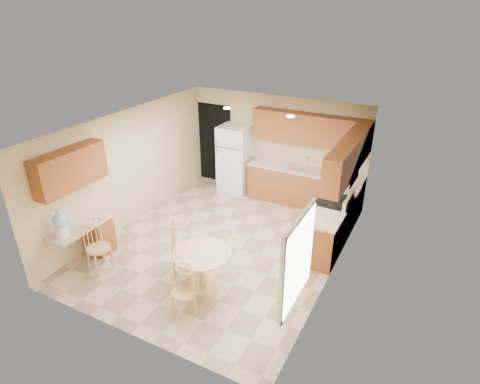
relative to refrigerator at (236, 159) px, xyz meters
The scene contains 30 objects.
floor 2.72m from the refrigerator, 68.40° to the right, with size 5.50×5.50×0.00m, color tan.
ceiling 3.06m from the refrigerator, 68.40° to the right, with size 4.50×5.50×0.02m, color white.
wall_back 1.08m from the refrigerator, 20.23° to the left, with size 4.50×0.02×2.50m, color beige.
wall_front 5.25m from the refrigerator, 79.55° to the right, with size 4.50×0.02×2.50m, color beige.
wall_left 2.76m from the refrigerator, 118.44° to the right, with size 0.02×5.50×2.50m, color beige.
wall_right 4.02m from the refrigerator, 36.87° to the right, with size 0.02×5.50×2.50m, color beige.
doorway 0.89m from the refrigerator, 157.27° to the left, with size 0.90×0.02×2.10m, color black.
base_cab_back 1.87m from the refrigerator, ahead, with size 2.75×0.60×0.87m, color #9E5628.
counter_back 1.83m from the refrigerator, ahead, with size 2.75×0.63×0.04m, color beige.
base_cab_right_a 2.98m from the refrigerator, 10.64° to the right, with size 0.60×0.59×0.87m, color #9E5628.
counter_right_a 2.95m from the refrigerator, 10.64° to the right, with size 0.63×0.59×0.04m, color beige.
base_cab_right_b 3.55m from the refrigerator, 34.59° to the right, with size 0.60×0.80×0.87m, color #9E5628.
counter_right_b 3.52m from the refrigerator, 34.59° to the right, with size 0.63×0.80×0.04m, color beige.
upper_cab_back 2.08m from the refrigerator, ahead, with size 2.75×0.33×0.70m, color #9E5628.
upper_cab_right 3.41m from the refrigerator, 21.41° to the right, with size 0.33×2.42×0.70m, color #9E5628.
upper_cab_left 4.27m from the refrigerator, 105.84° to the right, with size 0.33×1.40×0.70m, color #9E5628.
sink 1.80m from the refrigerator, ahead, with size 0.78×0.44×0.01m, color silver.
range_hood 3.24m from the refrigerator, 22.46° to the right, with size 0.50×0.76×0.14m, color silver.
desk_pedestal 3.90m from the refrigerator, 105.76° to the right, with size 0.48×0.42×0.72m, color #9E5628.
desk_top 4.23m from the refrigerator, 104.36° to the right, with size 0.50×1.20×0.04m, color beige.
window 5.35m from the refrigerator, 53.21° to the right, with size 0.06×1.12×1.30m.
can_light_a 2.07m from the refrigerator, 69.44° to the right, with size 0.14×0.14×0.02m, color white.
can_light_b 2.74m from the refrigerator, 32.96° to the right, with size 0.14×0.14×0.02m, color white.
refrigerator is the anchor object (origin of this frame).
stove 3.15m from the refrigerator, 22.99° to the right, with size 0.65×0.76×1.09m.
dining_table 4.00m from the refrigerator, 70.01° to the right, with size 0.99×0.99×0.73m.
chair_table_a 3.69m from the refrigerator, 77.27° to the right, with size 0.46×0.59×1.05m.
chair_table_b 4.71m from the refrigerator, 72.49° to the right, with size 0.37×0.43×0.84m.
chair_desk 4.30m from the refrigerator, 98.03° to the right, with size 0.43×0.56×0.97m.
water_crock 4.60m from the refrigerator, 103.19° to the right, with size 0.25×0.25×0.51m.
Camera 1 is at (3.52, -5.96, 4.54)m, focal length 30.00 mm.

